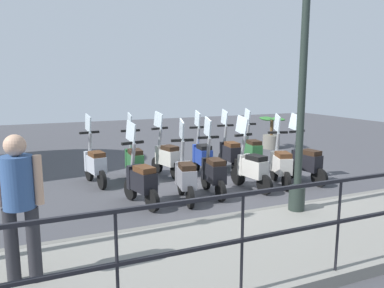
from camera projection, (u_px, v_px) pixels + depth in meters
The scene contains 18 objects.
ground_plane at pixel (216, 184), 8.31m from camera, with size 28.00×28.00×0.00m, color #424247.
promenade_walkway at pixel (314, 233), 5.44m from camera, with size 2.20×20.00×0.15m.
fence_railing at pixel (380, 200), 4.35m from camera, with size 0.04×16.03×1.07m.
lamp_post_near at pixel (302, 96), 5.89m from camera, with size 0.26×0.90×4.24m.
pedestrian_distant at pixel (19, 198), 3.85m from camera, with size 0.38×0.48×1.59m.
potted_palm at pixel (271, 135), 12.54m from camera, with size 1.06×0.66×1.05m.
scooter_near_0 at pixel (305, 161), 8.34m from camera, with size 1.23×0.46×1.54m.
scooter_near_1 at pixel (281, 164), 8.11m from camera, with size 1.19×0.55×1.54m.
scooter_near_2 at pixel (251, 167), 7.79m from camera, with size 1.23×0.47×1.54m.
scooter_near_3 at pixel (213, 172), 7.42m from camera, with size 1.23×0.44×1.54m.
scooter_near_4 at pixel (185, 176), 7.05m from camera, with size 1.22×0.47×1.54m.
scooter_near_5 at pixel (141, 180), 6.80m from camera, with size 1.22×0.50×1.54m.
scooter_far_0 at pixel (252, 150), 9.68m from camera, with size 1.23×0.46×1.54m.
scooter_far_1 at pixel (229, 152), 9.39m from camera, with size 1.23×0.44×1.54m.
scooter_far_2 at pixel (202, 155), 9.02m from camera, with size 1.23×0.44×1.54m.
scooter_far_3 at pixel (166, 157), 8.87m from camera, with size 1.21×0.52×1.54m.
scooter_far_4 at pixel (134, 161), 8.43m from camera, with size 1.23×0.44×1.54m.
scooter_far_5 at pixel (95, 163), 8.16m from camera, with size 1.22×0.47×1.54m.
Camera 1 is at (-7.18, 3.65, 2.28)m, focal length 35.00 mm.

